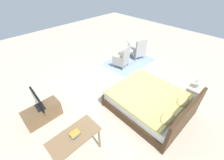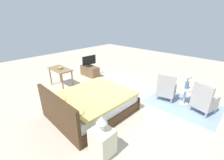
{
  "view_description": "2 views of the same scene",
  "coord_description": "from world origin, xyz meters",
  "px_view_note": "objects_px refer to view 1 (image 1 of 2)",
  "views": [
    {
      "loc": [
        2.79,
        2.56,
        3.46
      ],
      "look_at": [
        0.31,
        0.06,
        0.77
      ],
      "focal_mm": 24.0,
      "sensor_mm": 36.0,
      "label": 1
    },
    {
      "loc": [
        -3.1,
        3.44,
        2.58
      ],
      "look_at": [
        0.01,
        0.12,
        0.67
      ],
      "focal_mm": 24.0,
      "sensor_mm": 36.0,
      "label": 2
    }
  ],
  "objects_px": {
    "vanity_desk": "(75,139)",
    "tv_flatscreen": "(37,101)",
    "armchair_by_window_right": "(122,59)",
    "tv_stand": "(43,113)",
    "nightstand": "(193,95)",
    "armchair_by_window_left": "(138,51)",
    "book_stack": "(75,134)",
    "bed": "(150,103)",
    "side_table": "(128,54)",
    "flower_vase": "(129,44)",
    "table_lamp": "(199,82)"
  },
  "relations": [
    {
      "from": "vanity_desk",
      "to": "book_stack",
      "type": "relative_size",
      "value": 5.16
    },
    {
      "from": "side_table",
      "to": "nightstand",
      "type": "bearing_deg",
      "value": 80.41
    },
    {
      "from": "nightstand",
      "to": "tv_flatscreen",
      "type": "relative_size",
      "value": 0.81
    },
    {
      "from": "armchair_by_window_right",
      "to": "book_stack",
      "type": "relative_size",
      "value": 4.57
    },
    {
      "from": "nightstand",
      "to": "vanity_desk",
      "type": "xyz_separation_m",
      "value": [
        3.54,
        -1.11,
        0.35
      ]
    },
    {
      "from": "armchair_by_window_left",
      "to": "book_stack",
      "type": "relative_size",
      "value": 4.57
    },
    {
      "from": "nightstand",
      "to": "armchair_by_window_left",
      "type": "bearing_deg",
      "value": -109.95
    },
    {
      "from": "armchair_by_window_right",
      "to": "tv_stand",
      "type": "relative_size",
      "value": 0.96
    },
    {
      "from": "armchair_by_window_left",
      "to": "tv_flatscreen",
      "type": "bearing_deg",
      "value": 3.85
    },
    {
      "from": "table_lamp",
      "to": "book_stack",
      "type": "bearing_deg",
      "value": -17.58
    },
    {
      "from": "side_table",
      "to": "table_lamp",
      "type": "height_order",
      "value": "table_lamp"
    },
    {
      "from": "armchair_by_window_left",
      "to": "side_table",
      "type": "height_order",
      "value": "armchair_by_window_left"
    },
    {
      "from": "nightstand",
      "to": "book_stack",
      "type": "bearing_deg",
      "value": -17.57
    },
    {
      "from": "bed",
      "to": "armchair_by_window_right",
      "type": "relative_size",
      "value": 2.39
    },
    {
      "from": "tv_stand",
      "to": "flower_vase",
      "type": "bearing_deg",
      "value": -173.79
    },
    {
      "from": "armchair_by_window_left",
      "to": "side_table",
      "type": "distance_m",
      "value": 0.57
    },
    {
      "from": "vanity_desk",
      "to": "book_stack",
      "type": "distance_m",
      "value": 0.15
    },
    {
      "from": "nightstand",
      "to": "flower_vase",
      "type": "bearing_deg",
      "value": -99.59
    },
    {
      "from": "tv_flatscreen",
      "to": "book_stack",
      "type": "distance_m",
      "value": 1.53
    },
    {
      "from": "tv_stand",
      "to": "tv_flatscreen",
      "type": "relative_size",
      "value": 1.35
    },
    {
      "from": "armchair_by_window_left",
      "to": "armchair_by_window_right",
      "type": "height_order",
      "value": "same"
    },
    {
      "from": "tv_flatscreen",
      "to": "vanity_desk",
      "type": "height_order",
      "value": "tv_flatscreen"
    },
    {
      "from": "tv_flatscreen",
      "to": "armchair_by_window_left",
      "type": "bearing_deg",
      "value": -176.15
    },
    {
      "from": "nightstand",
      "to": "tv_flatscreen",
      "type": "distance_m",
      "value": 4.52
    },
    {
      "from": "armchair_by_window_right",
      "to": "bed",
      "type": "bearing_deg",
      "value": 61.05
    },
    {
      "from": "bed",
      "to": "armchair_by_window_right",
      "type": "height_order",
      "value": "bed"
    },
    {
      "from": "vanity_desk",
      "to": "book_stack",
      "type": "bearing_deg",
      "value": -178.55
    },
    {
      "from": "bed",
      "to": "vanity_desk",
      "type": "distance_m",
      "value": 2.34
    },
    {
      "from": "side_table",
      "to": "vanity_desk",
      "type": "distance_m",
      "value": 4.53
    },
    {
      "from": "bed",
      "to": "tv_flatscreen",
      "type": "height_order",
      "value": "tv_flatscreen"
    },
    {
      "from": "armchair_by_window_left",
      "to": "vanity_desk",
      "type": "height_order",
      "value": "armchair_by_window_left"
    },
    {
      "from": "table_lamp",
      "to": "tv_flatscreen",
      "type": "height_order",
      "value": "tv_flatscreen"
    },
    {
      "from": "tv_flatscreen",
      "to": "bed",
      "type": "bearing_deg",
      "value": 141.61
    },
    {
      "from": "vanity_desk",
      "to": "tv_flatscreen",
      "type": "bearing_deg",
      "value": -86.25
    },
    {
      "from": "side_table",
      "to": "tv_stand",
      "type": "bearing_deg",
      "value": 6.21
    },
    {
      "from": "nightstand",
      "to": "tv_stand",
      "type": "height_order",
      "value": "nightstand"
    },
    {
      "from": "nightstand",
      "to": "book_stack",
      "type": "distance_m",
      "value": 3.71
    },
    {
      "from": "armchair_by_window_left",
      "to": "tv_flatscreen",
      "type": "distance_m",
      "value": 4.74
    },
    {
      "from": "table_lamp",
      "to": "armchair_by_window_right",
      "type": "bearing_deg",
      "value": -89.37
    },
    {
      "from": "armchair_by_window_right",
      "to": "tv_stand",
      "type": "distance_m",
      "value": 3.62
    },
    {
      "from": "tv_stand",
      "to": "table_lamp",
      "type": "bearing_deg",
      "value": 144.09
    },
    {
      "from": "armchair_by_window_right",
      "to": "side_table",
      "type": "bearing_deg",
      "value": -166.19
    },
    {
      "from": "bed",
      "to": "vanity_desk",
      "type": "xyz_separation_m",
      "value": [
        2.29,
        -0.37,
        0.34
      ]
    },
    {
      "from": "vanity_desk",
      "to": "book_stack",
      "type": "height_order",
      "value": "book_stack"
    },
    {
      "from": "tv_stand",
      "to": "book_stack",
      "type": "relative_size",
      "value": 4.76
    },
    {
      "from": "bed",
      "to": "tv_stand",
      "type": "relative_size",
      "value": 2.29
    },
    {
      "from": "armchair_by_window_left",
      "to": "table_lamp",
      "type": "relative_size",
      "value": 2.79
    },
    {
      "from": "flower_vase",
      "to": "nightstand",
      "type": "relative_size",
      "value": 0.83
    },
    {
      "from": "book_stack",
      "to": "table_lamp",
      "type": "bearing_deg",
      "value": 162.42
    },
    {
      "from": "nightstand",
      "to": "table_lamp",
      "type": "distance_m",
      "value": 0.5
    }
  ]
}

